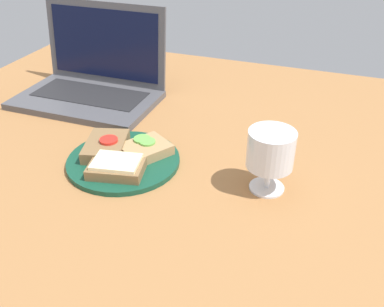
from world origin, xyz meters
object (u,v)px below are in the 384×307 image
object	(u,v)px
sandwich_with_cheese	(117,166)
sandwich_with_tomato	(106,146)
plate	(124,161)
laptop	(93,81)
sandwich_with_cucumber	(145,149)
wine_glass	(271,151)

from	to	relation	value
sandwich_with_cheese	sandwich_with_tomato	bearing A→B (deg)	133.95
sandwich_with_tomato	plate	bearing A→B (deg)	-16.06
sandwich_with_cheese	laptop	distance (cm)	39.09
plate	sandwich_with_cucumber	size ratio (longest dim) A/B	1.90
sandwich_with_cucumber	wine_glass	xyz separation A→B (cm)	(25.87, -1.94, 5.93)
laptop	wine_glass	bearing A→B (deg)	-25.51
wine_glass	laptop	bearing A→B (deg)	154.49
sandwich_with_cheese	wine_glass	distance (cm)	29.35
sandwich_with_cucumber	wine_glass	size ratio (longest dim) A/B	1.00
wine_glass	sandwich_with_tomato	bearing A→B (deg)	-179.71
sandwich_with_cheese	wine_glass	size ratio (longest dim) A/B	0.98
sandwich_with_cucumber	sandwich_with_cheese	bearing A→B (deg)	-105.40
sandwich_with_tomato	sandwich_with_cucumber	bearing A→B (deg)	14.75
plate	sandwich_with_cucumber	xyz separation A→B (cm)	(3.41, 3.44, 1.67)
plate	wine_glass	world-z (taller)	wine_glass
laptop	sandwich_with_tomato	bearing A→B (deg)	-54.17
plate	sandwich_with_cheese	world-z (taller)	sandwich_with_cheese
laptop	sandwich_with_cheese	bearing A→B (deg)	-52.44
sandwich_with_cheese	plate	bearing A→B (deg)	104.11
sandwich_with_cucumber	laptop	bearing A→B (deg)	138.76
plate	wine_glass	distance (cm)	30.28
plate	sandwich_with_cheese	size ratio (longest dim) A/B	1.94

